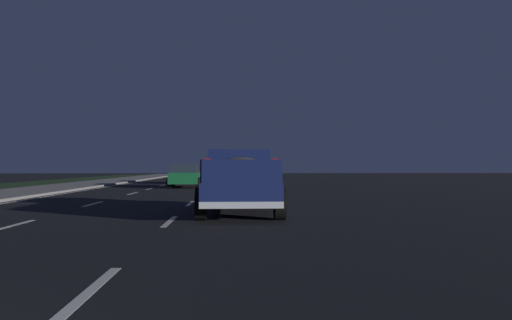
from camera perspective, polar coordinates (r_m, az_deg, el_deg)
ground at (r=29.22m, az=-9.33°, el=-3.44°), size 144.00×144.00×0.00m
sidewalk_shoulder at (r=30.96m, az=-23.19°, el=-3.13°), size 108.00×4.00×0.12m
lane_markings at (r=33.14m, az=-13.94°, el=-3.11°), size 108.82×7.04×0.01m
pickup_truck at (r=14.13m, az=-2.02°, el=-2.32°), size 5.43×2.31×1.87m
sedan_green at (r=31.79m, az=-8.39°, el=-1.82°), size 4.45×2.10×1.54m
sedan_red at (r=39.24m, az=-7.39°, el=-1.62°), size 4.40×2.03×1.54m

